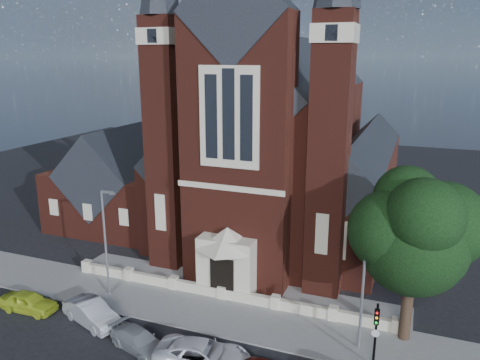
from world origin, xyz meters
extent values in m
plane|color=black|center=(0.00, 15.00, 0.00)|extent=(120.00, 120.00, 0.00)
cube|color=slate|center=(0.00, 4.50, 0.00)|extent=(60.00, 5.00, 0.12)
cube|color=slate|center=(0.00, 8.50, 0.00)|extent=(26.00, 3.00, 0.14)
cube|color=beige|center=(0.00, 6.50, 0.00)|extent=(24.00, 0.40, 0.90)
cube|color=#511E15|center=(0.00, 25.00, 7.00)|extent=(10.00, 30.00, 14.00)
cube|color=black|center=(0.00, 25.00, 14.00)|extent=(10.00, 30.20, 10.00)
cube|color=#511E15|center=(-7.50, 24.00, 4.00)|extent=(5.00, 26.00, 8.00)
cube|color=#511E15|center=(7.50, 24.00, 4.00)|extent=(5.00, 26.00, 8.00)
cube|color=black|center=(-7.50, 24.00, 8.00)|extent=(5.01, 26.20, 5.01)
cube|color=black|center=(7.50, 24.00, 8.00)|extent=(5.01, 26.20, 5.01)
cube|color=#511E15|center=(0.00, 9.50, 10.00)|extent=(8.00, 3.00, 20.00)
cube|color=black|center=(0.00, 9.50, 20.00)|extent=(8.00, 3.20, 8.00)
cube|color=beige|center=(0.00, 7.95, 13.00)|extent=(4.40, 0.15, 7.00)
cube|color=black|center=(0.00, 7.88, 13.20)|extent=(0.90, 0.08, 6.20)
cube|color=beige|center=(0.00, 7.50, 2.20)|extent=(4.20, 2.00, 4.40)
cube|color=black|center=(0.00, 6.45, 1.60)|extent=(1.80, 0.12, 3.20)
cone|color=beige|center=(0.00, 7.50, 4.40)|extent=(4.60, 4.60, 1.60)
cube|color=#511E15|center=(-6.50, 10.50, 10.00)|extent=(2.60, 2.60, 20.00)
cube|color=beige|center=(-6.50, 10.50, 18.50)|extent=(2.80, 2.80, 1.20)
cube|color=#511E15|center=(6.50, 10.50, 10.00)|extent=(2.60, 2.60, 20.00)
cube|color=beige|center=(6.50, 10.50, 18.50)|extent=(2.80, 2.80, 1.20)
cube|color=#511E15|center=(-16.00, 18.00, 3.00)|extent=(12.00, 12.00, 6.00)
cube|color=black|center=(-16.00, 18.00, 6.00)|extent=(8.49, 12.20, 8.49)
cylinder|color=black|center=(12.50, 6.00, 2.50)|extent=(0.70, 0.70, 5.00)
sphere|color=black|center=(12.50, 6.00, 6.50)|extent=(6.40, 6.40, 6.40)
sphere|color=black|center=(12.90, 4.80, 8.50)|extent=(4.40, 4.40, 4.40)
cylinder|color=gray|center=(-8.00, 4.00, 4.00)|extent=(0.16, 0.16, 8.00)
cube|color=gray|center=(-7.50, 4.00, 8.00)|extent=(1.00, 0.15, 0.18)
cube|color=gray|center=(-7.10, 4.00, 7.92)|extent=(0.35, 0.22, 0.12)
cylinder|color=gray|center=(10.00, 4.00, 4.00)|extent=(0.16, 0.16, 8.00)
cube|color=gray|center=(10.50, 4.00, 8.00)|extent=(1.00, 0.15, 0.18)
cube|color=gray|center=(10.90, 4.00, 7.92)|extent=(0.35, 0.22, 0.12)
cylinder|color=black|center=(11.00, 2.50, 2.00)|extent=(0.14, 0.14, 4.00)
cube|color=black|center=(11.00, 2.35, 3.30)|extent=(0.28, 0.22, 0.90)
sphere|color=red|center=(11.00, 2.22, 3.60)|extent=(0.14, 0.14, 0.14)
sphere|color=#CC8C0C|center=(11.00, 2.22, 3.30)|extent=(0.14, 0.14, 0.14)
sphere|color=#0C9919|center=(11.00, 2.22, 3.00)|extent=(0.14, 0.14, 0.14)
imported|color=#B8CC28|center=(-11.80, 0.18, 0.69)|extent=(4.13, 1.81, 1.38)
imported|color=#9A9DA1|center=(-6.75, 0.47, 0.77)|extent=(4.93, 3.05, 1.53)
imported|color=#929699|center=(-2.27, -0.86, 0.61)|extent=(4.53, 2.99, 1.22)
imported|color=white|center=(2.02, -0.96, 0.76)|extent=(5.76, 3.17, 1.53)
camera|label=1|loc=(12.25, -21.56, 17.04)|focal=35.00mm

